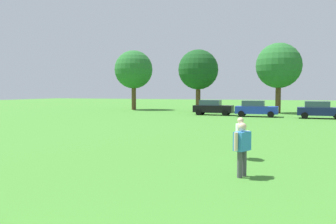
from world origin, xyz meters
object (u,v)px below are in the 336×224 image
at_px(bystander_near_trees, 240,134).
at_px(tree_right, 279,66).
at_px(tree_far_left, 134,70).
at_px(parked_car_navy_2, 320,110).
at_px(parked_car_blue_1, 256,108).
at_px(tree_left, 198,70).
at_px(parked_car_black_0, 213,107).
at_px(adult_bystander, 242,145).

xyz_separation_m(bystander_near_trees, tree_right, (0.14, 30.50, 4.74)).
bearing_deg(tree_right, tree_far_left, 175.89).
bearing_deg(tree_right, parked_car_navy_2, -60.52).
relative_size(parked_car_blue_1, tree_left, 0.54).
height_order(parked_car_black_0, tree_right, tree_right).
bearing_deg(tree_left, parked_car_blue_1, -39.03).
bearing_deg(parked_car_blue_1, tree_far_left, 155.16).
relative_size(parked_car_blue_1, tree_right, 0.51).
distance_m(parked_car_blue_1, tree_right, 8.66).
height_order(bystander_near_trees, parked_car_blue_1, parked_car_blue_1).
height_order(parked_car_blue_1, tree_far_left, tree_far_left).
bearing_deg(tree_left, tree_far_left, 169.33).
xyz_separation_m(bystander_near_trees, parked_car_blue_1, (-1.78, 23.60, -0.12)).
relative_size(adult_bystander, tree_left, 0.21).
xyz_separation_m(parked_car_black_0, tree_left, (-3.13, 5.45, 4.56)).
xyz_separation_m(adult_bystander, tree_left, (-10.19, 32.93, 4.41)).
bearing_deg(parked_car_navy_2, parked_car_blue_1, 175.38).
height_order(parked_car_black_0, tree_far_left, tree_far_left).
relative_size(bystander_near_trees, tree_left, 0.20).
height_order(parked_car_black_0, parked_car_blue_1, same).
xyz_separation_m(adult_bystander, tree_right, (-0.33, 33.39, 4.71)).
bearing_deg(bystander_near_trees, parked_car_black_0, -2.57).
bearing_deg(tree_far_left, adult_bystander, -59.81).
distance_m(adult_bystander, parked_car_blue_1, 26.58).
bearing_deg(tree_right, parked_car_black_0, -138.67).
distance_m(parked_car_black_0, tree_right, 10.19).
xyz_separation_m(parked_car_black_0, tree_far_left, (-13.20, 7.35, 4.88)).
bearing_deg(bystander_near_trees, parked_car_blue_1, -13.27).
xyz_separation_m(parked_car_blue_1, tree_right, (1.92, 6.91, 4.85)).
height_order(bystander_near_trees, parked_car_black_0, parked_car_black_0).
height_order(parked_car_navy_2, tree_left, tree_left).
bearing_deg(parked_car_navy_2, parked_car_black_0, 172.27).
distance_m(parked_car_black_0, parked_car_blue_1, 4.91).
relative_size(parked_car_black_0, parked_car_navy_2, 1.00).
relative_size(bystander_near_trees, parked_car_navy_2, 0.38).
xyz_separation_m(parked_car_navy_2, tree_left, (-14.04, 6.93, 4.56)).
bearing_deg(tree_far_left, parked_car_blue_1, -24.84).
bearing_deg(parked_car_blue_1, adult_bystander, -85.16).
bearing_deg(adult_bystander, tree_far_left, -125.56).
xyz_separation_m(adult_bystander, parked_car_black_0, (-7.06, 27.47, -0.15)).
relative_size(parked_car_blue_1, parked_car_navy_2, 1.00).
height_order(bystander_near_trees, parked_car_navy_2, parked_car_navy_2).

